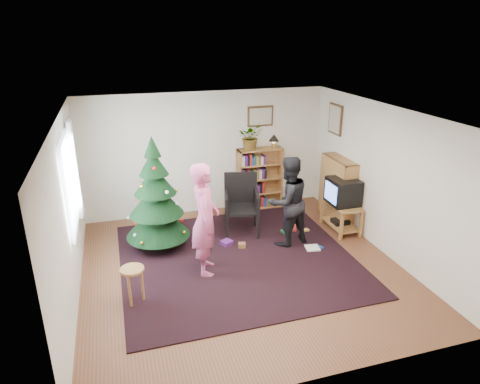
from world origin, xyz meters
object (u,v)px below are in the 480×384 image
object	(u,v)px
picture_back	(260,116)
potted_plant	(251,137)
christmas_tree	(156,202)
person_by_chair	(288,202)
picture_right	(335,119)
person_standing	(205,219)
crt_tv	(343,191)
armchair	(240,201)
stool	(133,276)
tv_stand	(341,214)
bookshelf_right	(337,190)
table_lamp	(274,139)
bookshelf_back	(260,178)

from	to	relation	value
picture_back	potted_plant	size ratio (longest dim) A/B	1.02
christmas_tree	person_by_chair	xyz separation A→B (m)	(2.21, -0.57, -0.02)
picture_right	person_standing	bearing A→B (deg)	-151.23
crt_tv	person_standing	world-z (taller)	person_standing
crt_tv	armchair	distance (m)	1.94
picture_right	stool	bearing A→B (deg)	-152.23
tv_stand	person_standing	distance (m)	2.94
picture_right	bookshelf_right	bearing A→B (deg)	-104.10
tv_stand	potted_plant	bearing A→B (deg)	130.34
picture_back	person_by_chair	world-z (taller)	picture_back
picture_right	person_by_chair	bearing A→B (deg)	-141.21
tv_stand	table_lamp	xyz separation A→B (m)	(-0.81, 1.54, 1.17)
person_standing	bookshelf_back	bearing A→B (deg)	-26.77
picture_back	person_standing	distance (m)	3.13
stool	person_standing	xyz separation A→B (m)	(1.16, 0.54, 0.47)
bookshelf_right	table_lamp	size ratio (longest dim) A/B	4.55
crt_tv	table_lamp	size ratio (longest dim) A/B	1.95
bookshelf_back	stool	size ratio (longest dim) A/B	2.35
picture_back	bookshelf_right	xyz separation A→B (m)	(1.19, -1.26, -1.29)
armchair	potted_plant	xyz separation A→B (m)	(0.55, 1.02, 0.95)
picture_back	tv_stand	size ratio (longest dim) A/B	0.66
person_by_chair	potted_plant	bearing A→B (deg)	-100.20
christmas_tree	stool	world-z (taller)	christmas_tree
tv_stand	stool	xyz separation A→B (m)	(-3.95, -1.26, 0.11)
tv_stand	table_lamp	bearing A→B (deg)	117.72
table_lamp	tv_stand	bearing A→B (deg)	-62.28
picture_right	armchair	distance (m)	2.54
picture_right	crt_tv	size ratio (longest dim) A/B	1.08
stool	tv_stand	bearing A→B (deg)	17.68
christmas_tree	picture_right	bearing A→B (deg)	9.36
bookshelf_back	armchair	size ratio (longest dim) A/B	1.15
bookshelf_right	table_lamp	bearing A→B (deg)	39.57
stool	table_lamp	xyz separation A→B (m)	(3.14, 2.80, 1.06)
potted_plant	bookshelf_back	bearing A→B (deg)	0.00
picture_back	crt_tv	distance (m)	2.30
picture_right	table_lamp	world-z (taller)	picture_right
person_by_chair	potted_plant	world-z (taller)	potted_plant
armchair	person_standing	size ratio (longest dim) A/B	0.63
picture_back	person_by_chair	size ratio (longest dim) A/B	0.34
picture_back	bookshelf_back	world-z (taller)	picture_back
crt_tv	person_by_chair	size ratio (longest dim) A/B	0.34
potted_plant	crt_tv	bearing A→B (deg)	-49.72
christmas_tree	potted_plant	size ratio (longest dim) A/B	3.73
tv_stand	person_standing	size ratio (longest dim) A/B	0.46
bookshelf_right	person_by_chair	bearing A→B (deg)	115.67
person_by_chair	picture_right	bearing A→B (deg)	-154.77
picture_back	armchair	size ratio (longest dim) A/B	0.49
person_by_chair	crt_tv	bearing A→B (deg)	176.84
bookshelf_back	table_lamp	world-z (taller)	table_lamp
bookshelf_back	person_by_chair	size ratio (longest dim) A/B	0.80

